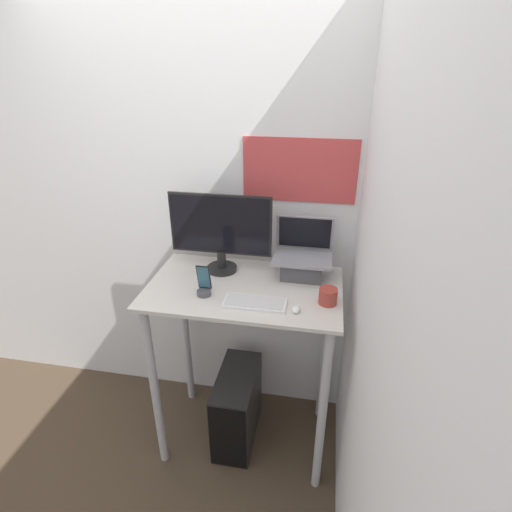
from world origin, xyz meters
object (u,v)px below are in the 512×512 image
at_px(monitor, 221,232).
at_px(cell_phone, 204,286).
at_px(computer_tower, 237,406).
at_px(laptop, 302,261).
at_px(keyboard, 255,303).
at_px(mouse, 296,309).

bearing_deg(monitor, cell_phone, -94.46).
relative_size(monitor, computer_tower, 1.15).
relative_size(laptop, monitor, 0.57).
height_order(laptop, keyboard, laptop).
distance_m(laptop, keyboard, 0.39).
bearing_deg(computer_tower, mouse, -27.99).
relative_size(cell_phone, computer_tower, 0.34).
xyz_separation_m(mouse, computer_tower, (-0.34, 0.18, -0.87)).
height_order(cell_phone, computer_tower, cell_phone).
distance_m(laptop, cell_phone, 0.54).
xyz_separation_m(keyboard, mouse, (0.20, -0.03, 0.00)).
bearing_deg(cell_phone, keyboard, -9.39).
distance_m(keyboard, mouse, 0.20).
height_order(laptop, monitor, monitor).
bearing_deg(computer_tower, monitor, 123.07).
relative_size(mouse, cell_phone, 0.36).
bearing_deg(laptop, keyboard, -121.60).
distance_m(monitor, computer_tower, 1.10).
distance_m(monitor, mouse, 0.60).
distance_m(cell_phone, computer_tower, 0.92).
bearing_deg(mouse, cell_phone, 171.45).
height_order(monitor, mouse, monitor).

